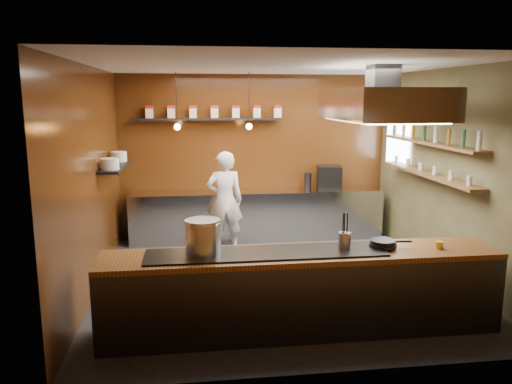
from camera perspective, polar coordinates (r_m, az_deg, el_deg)
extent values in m
plane|color=black|center=(7.31, 2.39, -9.97)|extent=(5.00, 5.00, 0.00)
plane|color=#361809|center=(9.37, -0.13, 4.13)|extent=(5.00, 0.00, 5.00)
plane|color=#361809|center=(6.94, -18.29, 1.22)|extent=(0.00, 5.00, 5.00)
plane|color=#454427|center=(7.75, 21.04, 1.99)|extent=(0.00, 5.00, 5.00)
plane|color=silver|center=(6.84, 2.60, 14.22)|extent=(5.00, 5.00, 0.00)
plane|color=white|center=(9.20, 15.93, 6.10)|extent=(0.00, 1.00, 1.00)
cube|color=silver|center=(9.23, 0.13, -2.60)|extent=(4.60, 0.65, 0.90)
cube|color=#38383D|center=(5.69, 5.21, -11.57)|extent=(4.40, 0.70, 0.86)
cube|color=brown|center=(5.53, 5.30, -7.16)|extent=(4.40, 0.72, 0.06)
cube|color=black|center=(5.45, 1.16, -6.95)|extent=(2.60, 0.55, 0.02)
cube|color=black|center=(9.10, -5.71, 8.30)|extent=(2.60, 0.26, 0.04)
cube|color=black|center=(7.89, -15.83, 2.82)|extent=(0.30, 1.40, 0.04)
cube|color=brown|center=(7.89, 19.19, 5.34)|extent=(0.26, 2.80, 0.04)
cube|color=brown|center=(7.94, 18.98, 1.96)|extent=(0.26, 2.80, 0.04)
cube|color=#38383D|center=(6.80, 14.32, 12.66)|extent=(0.35, 0.35, 0.30)
cube|color=silver|center=(6.80, 14.18, 9.72)|extent=(1.20, 2.00, 0.40)
cube|color=white|center=(6.80, 14.10, 7.95)|extent=(1.00, 1.80, 0.02)
cylinder|color=black|center=(8.43, -9.07, 10.40)|extent=(0.01, 0.01, 0.90)
sphere|color=orange|center=(8.45, -8.98, 7.35)|extent=(0.10, 0.10, 0.10)
cylinder|color=black|center=(8.49, -0.80, 10.54)|extent=(0.01, 0.01, 0.90)
sphere|color=orange|center=(8.50, -0.80, 7.50)|extent=(0.10, 0.10, 0.10)
cube|color=beige|center=(9.12, -12.09, 8.79)|extent=(0.13, 0.13, 0.17)
cube|color=#A9141D|center=(9.12, -12.12, 9.48)|extent=(0.13, 0.13, 0.05)
cube|color=beige|center=(9.10, -9.65, 8.87)|extent=(0.13, 0.13, 0.17)
cube|color=#A9141D|center=(9.10, -9.68, 9.56)|extent=(0.13, 0.13, 0.05)
cube|color=beige|center=(9.09, -7.21, 8.93)|extent=(0.13, 0.13, 0.17)
cube|color=#A9141D|center=(9.09, -7.23, 9.62)|extent=(0.13, 0.13, 0.05)
cube|color=beige|center=(9.10, -4.77, 8.98)|extent=(0.13, 0.13, 0.17)
cube|color=#A9141D|center=(9.10, -4.78, 9.67)|extent=(0.14, 0.13, 0.05)
cube|color=beige|center=(9.13, -2.33, 9.01)|extent=(0.13, 0.13, 0.17)
cube|color=#A9141D|center=(9.13, -2.34, 9.70)|extent=(0.14, 0.13, 0.05)
cube|color=beige|center=(9.17, 0.08, 9.03)|extent=(0.13, 0.13, 0.17)
cube|color=#A9141D|center=(9.17, 0.08, 9.72)|extent=(0.14, 0.13, 0.05)
cube|color=beige|center=(9.23, 2.47, 9.03)|extent=(0.13, 0.13, 0.17)
cube|color=#A9141D|center=(9.23, 2.48, 9.72)|extent=(0.14, 0.13, 0.05)
cylinder|color=silver|center=(7.43, -16.37, 3.10)|extent=(0.26, 0.26, 0.16)
cylinder|color=silver|center=(8.32, -15.43, 3.93)|extent=(0.26, 0.26, 0.16)
cylinder|color=silver|center=(6.74, 24.17, 5.35)|extent=(0.06, 0.06, 0.24)
cylinder|color=#2D5933|center=(7.06, 22.61, 5.67)|extent=(0.06, 0.06, 0.24)
cylinder|color=#8C601E|center=(7.39, 21.18, 5.96)|extent=(0.06, 0.06, 0.24)
cylinder|color=silver|center=(7.71, 19.87, 6.23)|extent=(0.06, 0.06, 0.24)
cylinder|color=#2D5933|center=(8.04, 18.67, 6.46)|extent=(0.06, 0.06, 0.24)
cylinder|color=#8C601E|center=(8.38, 17.56, 6.68)|extent=(0.06, 0.06, 0.24)
cylinder|color=silver|center=(8.72, 16.53, 6.88)|extent=(0.06, 0.06, 0.24)
cylinder|color=#2D5933|center=(9.06, 15.58, 7.06)|extent=(0.06, 0.06, 0.24)
cylinder|color=silver|center=(6.93, 23.20, 1.16)|extent=(0.07, 0.07, 0.13)
cylinder|color=silver|center=(7.33, 21.39, 1.77)|extent=(0.07, 0.07, 0.13)
cylinder|color=silver|center=(7.73, 19.77, 2.32)|extent=(0.07, 0.07, 0.13)
cylinder|color=silver|center=(8.14, 18.31, 2.81)|extent=(0.07, 0.07, 0.13)
cylinder|color=silver|center=(8.55, 16.98, 3.25)|extent=(0.07, 0.07, 0.13)
cylinder|color=silver|center=(8.97, 15.78, 3.65)|extent=(0.07, 0.07, 0.13)
cylinder|color=silver|center=(5.39, -6.07, -5.06)|extent=(0.47, 0.47, 0.37)
cylinder|color=silver|center=(5.37, -6.05, -5.28)|extent=(0.45, 0.45, 0.34)
cylinder|color=silver|center=(5.63, 10.09, -5.47)|extent=(0.17, 0.17, 0.18)
cylinder|color=black|center=(5.81, 14.30, -5.87)|extent=(0.30, 0.30, 0.04)
cylinder|color=black|center=(5.80, 14.31, -5.50)|extent=(0.28, 0.28, 0.04)
cylinder|color=black|center=(5.86, 16.53, -5.45)|extent=(0.18, 0.05, 0.02)
cylinder|color=yellow|center=(5.98, 20.20, -5.70)|extent=(0.11, 0.11, 0.08)
cube|color=black|center=(9.38, 8.37, 1.66)|extent=(0.50, 0.48, 0.44)
imported|color=silver|center=(8.52, -3.59, -1.00)|extent=(0.64, 0.44, 1.70)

